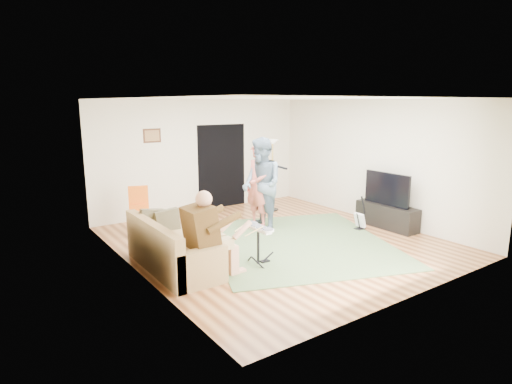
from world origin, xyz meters
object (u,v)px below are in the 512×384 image
Objects in this scene: drum_kit at (258,247)px; guitar_spare at (360,220)px; sofa at (169,253)px; tv_cabinet at (387,216)px; guitarist at (262,184)px; television at (387,189)px; dining_chair at (139,218)px; singer at (258,186)px; torchiere_lamp at (272,162)px.

guitar_spare is at bearing 7.66° from drum_kit.
guitar_spare is at bearing -3.54° from sofa.
guitar_spare reaches higher than tv_cabinet.
guitar_spare is (1.68, -1.22, -0.76)m from guitarist.
television reaches higher than sofa.
dining_chair is (0.27, 2.10, 0.07)m from sofa.
drum_kit is (1.29, -0.65, 0.02)m from sofa.
singer reaches higher than tv_cabinet.
singer is 0.93× the size of guitarist.
torchiere_lamp is (1.17, 1.19, 0.23)m from guitarist.
singer reaches higher than dining_chair.
television reaches higher than dining_chair.
sofa is 2.79× the size of guitar_spare.
torchiere_lamp is (-0.51, 2.40, 0.99)m from guitar_spare.
torchiere_lamp is (2.40, 2.79, 0.91)m from drum_kit.
torchiere_lamp is (3.69, 2.14, 0.93)m from sofa.
torchiere_lamp is 1.80× the size of dining_chair.
guitar_spare is 0.63m from tv_cabinet.
torchiere_lamp reaches higher than television.
guitarist is at bearing 52.70° from drum_kit.
sofa is 2.12m from dining_chair.
television is (0.55, -0.21, 0.64)m from guitar_spare.
singer is 1.86× the size of dining_chair.
torchiere_lamp is at bearing 122.84° from singer.
torchiere_lamp is 1.59× the size of television.
torchiere_lamp is (1.14, 0.99, 0.30)m from singer.
sofa is at bearing -74.05° from singer.
guitar_spare is 4.58m from dining_chair.
guitarist reaches higher than torchiere_lamp.
tv_cabinet is at bearing 66.76° from guitarist.
guitarist is at bearing 147.36° from television.
sofa reaches higher than tv_cabinet.
guitarist is at bearing 20.82° from sofa.
guitar_spare is 0.87m from television.
drum_kit is at bearing -177.01° from television.
television is (-0.05, 0.00, 0.60)m from tv_cabinet.
television reaches higher than tv_cabinet.
television is at bearing 180.00° from tv_cabinet.
guitarist is 1.76× the size of television.
singer is at bearing 139.47° from guitar_spare.
singer is 2.84m from tv_cabinet.
sofa is 1.04× the size of guitarist.
drum_kit is at bearing -130.64° from torchiere_lamp.
dining_chair is at bearing 150.10° from television.
guitar_spare is 0.52× the size of tv_cabinet.
television is (2.23, -1.43, -0.12)m from guitarist.
sofa is 2.78m from guitarist.
drum_kit is 2.93m from dining_chair.
tv_cabinet is 1.27× the size of television.
sofa is at bearing -149.84° from torchiere_lamp.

